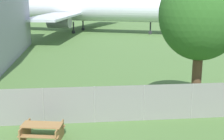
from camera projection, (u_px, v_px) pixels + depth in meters
perimeter_fence at (144, 103)px, 16.02m from camera, size 56.07×0.07×1.92m
airplane at (85, 10)px, 51.84m from camera, size 39.83×32.52×11.40m
picnic_bench_open_grass at (42, 130)px, 13.96m from camera, size 2.02×1.71×0.76m
tree_left_of_cabin at (201, 15)px, 15.86m from camera, size 4.28×4.28×7.75m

